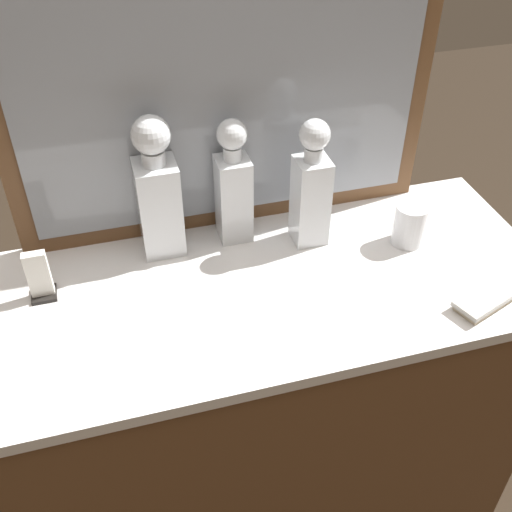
# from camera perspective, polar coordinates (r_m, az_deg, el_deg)

# --- Properties ---
(ground_plane) EXTENTS (6.00, 6.00, 0.00)m
(ground_plane) POSITION_cam_1_polar(r_m,az_deg,el_deg) (1.96, 0.00, -21.50)
(ground_plane) COLOR #2D2319
(dresser) EXTENTS (1.26, 0.52, 0.85)m
(dresser) POSITION_cam_1_polar(r_m,az_deg,el_deg) (1.61, 0.00, -14.06)
(dresser) COLOR brown
(dresser) RESTS_ON ground_plane
(dresser_mirror) EXTENTS (0.93, 0.03, 0.77)m
(dresser_mirror) POSITION_cam_1_polar(r_m,az_deg,el_deg) (1.29, -3.08, 17.34)
(dresser_mirror) COLOR brown
(dresser_mirror) RESTS_ON dresser
(crystal_decanter_front) EXTENTS (0.09, 0.09, 0.32)m
(crystal_decanter_front) POSITION_cam_1_polar(r_m,az_deg,el_deg) (1.33, -8.93, 5.15)
(crystal_decanter_front) COLOR white
(crystal_decanter_front) RESTS_ON dresser
(crystal_decanter_right) EXTENTS (0.07, 0.07, 0.29)m
(crystal_decanter_right) POSITION_cam_1_polar(r_m,az_deg,el_deg) (1.36, -1.92, 5.86)
(crystal_decanter_right) COLOR white
(crystal_decanter_right) RESTS_ON dresser
(crystal_decanter_left) EXTENTS (0.07, 0.07, 0.30)m
(crystal_decanter_left) POSITION_cam_1_polar(r_m,az_deg,el_deg) (1.35, 5.04, 5.63)
(crystal_decanter_left) COLOR white
(crystal_decanter_left) RESTS_ON dresser
(crystal_tumbler_rear) EXTENTS (0.07, 0.07, 0.10)m
(crystal_tumbler_rear) POSITION_cam_1_polar(r_m,az_deg,el_deg) (1.42, 13.87, 2.68)
(crystal_tumbler_rear) COLOR white
(crystal_tumbler_rear) RESTS_ON dresser
(silver_brush_left) EXTENTS (0.15, 0.11, 0.02)m
(silver_brush_left) POSITION_cam_1_polar(r_m,az_deg,el_deg) (1.32, 20.27, -3.83)
(silver_brush_left) COLOR #B7A88C
(silver_brush_left) RESTS_ON dresser
(napkin_holder) EXTENTS (0.05, 0.05, 0.11)m
(napkin_holder) POSITION_cam_1_polar(r_m,az_deg,el_deg) (1.31, -19.22, -1.97)
(napkin_holder) COLOR black
(napkin_holder) RESTS_ON dresser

